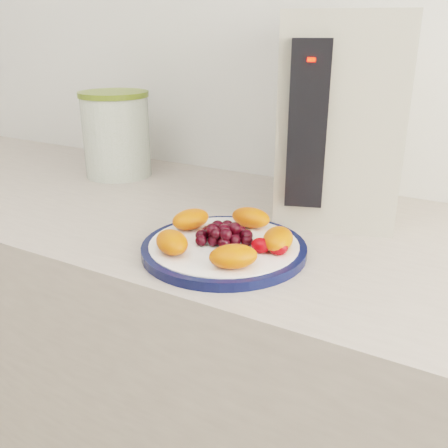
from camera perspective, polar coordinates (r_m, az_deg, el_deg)
The scene contains 10 objects.
counter at distance 1.20m, azimuth -0.92°, elevation -19.51°, with size 3.50×0.60×0.90m, color #B3A496.
cabinet_face at distance 1.22m, azimuth -0.91°, elevation -20.58°, with size 3.48×0.58×0.84m, color brown.
plate_rim at distance 0.80m, azimuth 0.00°, elevation -2.84°, with size 0.26×0.26×0.01m, color #0B1237.
plate_face at distance 0.80m, azimuth 0.00°, elevation -2.78°, with size 0.24×0.24×0.02m, color white.
canister at distance 1.25m, azimuth -12.17°, elevation 9.70°, with size 0.16×0.16×0.19m, color #37571E.
canister_lid at distance 1.23m, azimuth -12.54°, elevation 14.30°, with size 0.16×0.16×0.01m, color #5C6B23.
appliance_body at distance 0.99m, azimuth 12.90°, elevation 11.93°, with size 0.21×0.29×0.37m, color #A39D8C.
appliance_panel at distance 0.84m, azimuth 9.52°, elevation 10.94°, with size 0.06×0.02×0.27m, color black.
appliance_led at distance 0.82m, azimuth 9.96°, elevation 18.02°, with size 0.01×0.01×0.01m, color #FF0C05.
fruit_plate at distance 0.79m, azimuth 0.30°, elevation -1.18°, with size 0.23×0.22×0.03m.
Camera 1 is at (0.47, 0.42, 1.23)m, focal length 40.00 mm.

